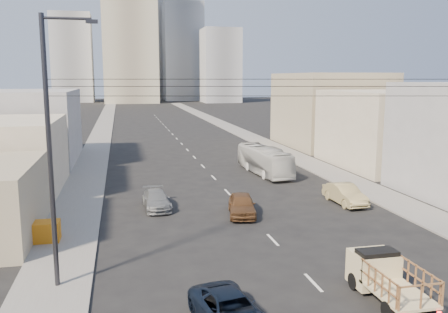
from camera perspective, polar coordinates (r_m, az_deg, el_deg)
name	(u,v)px	position (r m, az deg, el deg)	size (l,w,h in m)	color
ground	(332,302)	(21.40, 12.87, -16.73)	(420.00, 420.00, 0.00)	black
sidewalk_left	(102,130)	(87.85, -14.43, 3.05)	(3.50, 180.00, 0.12)	slate
sidewalk_right	(230,128)	(90.09, 0.70, 3.50)	(3.50, 180.00, 0.12)	slate
lane_dashes	(179,141)	(71.42, -5.43, 1.86)	(0.15, 104.00, 0.01)	silver
flatbed_pickup	(387,275)	(21.80, 19.01, -13.36)	(1.95, 4.41, 1.90)	beige
navy_pickup	(230,311)	(18.84, 0.77, -18.11)	(2.12, 4.59, 1.28)	black
city_bus	(264,160)	(46.82, 4.86, -0.45)	(2.26, 9.68, 2.70)	silver
sedan_brown	(242,205)	(32.74, 2.15, -5.81)	(1.77, 4.41, 1.50)	brown
sedan_tan	(345,194)	(36.76, 14.34, -4.41)	(1.58, 4.53, 1.49)	tan
sedan_grey	(156,200)	(34.75, -8.12, -5.19)	(1.80, 4.42, 1.28)	slate
streetlamp_left	(52,147)	(21.70, -20.01, 1.14)	(2.36, 0.25, 12.00)	#2D2D33
overhead_wires	(325,87)	(20.61, 12.00, 8.16)	(23.01, 5.02, 0.72)	black
crate_stack	(43,231)	(29.28, -20.91, -8.42)	(1.80, 1.20, 1.14)	#C87112
bldg_right_mid	(389,129)	(53.50, 19.28, 3.16)	(11.00, 14.00, 8.00)	#BDB299
bldg_right_far	(330,110)	(67.72, 12.60, 5.51)	(12.00, 16.00, 10.00)	tan
bldg_left_far	(20,127)	(57.62, -23.36, 3.32)	(12.00, 16.00, 8.00)	gray
high_rise_tower	(129,22)	(188.49, -11.32, 15.53)	(20.00, 20.00, 60.00)	gray
midrise_ne	(183,52)	(204.30, -4.99, 12.37)	(16.00, 16.00, 40.00)	gray
midrise_nw	(73,58)	(198.22, -17.74, 11.20)	(15.00, 15.00, 34.00)	gray
midrise_back	(151,49)	(218.15, -8.72, 12.64)	(18.00, 18.00, 44.00)	gray
midrise_east	(221,66)	(186.37, -0.42, 10.85)	(14.00, 14.00, 28.00)	gray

